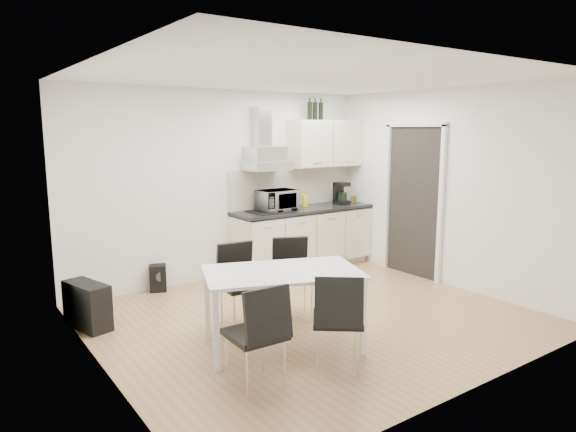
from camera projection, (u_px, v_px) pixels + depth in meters
name	position (u px, v px, depth m)	size (l,w,h in m)	color
ground	(312.00, 317.00, 5.70)	(4.50, 4.50, 0.00)	tan
wall_back	(224.00, 185.00, 7.09)	(4.50, 0.10, 2.60)	white
wall_front	(476.00, 232.00, 3.87)	(4.50, 0.10, 2.60)	white
wall_left	(97.00, 224.00, 4.21)	(0.10, 4.00, 2.60)	white
wall_right	(448.00, 188.00, 6.76)	(0.10, 4.00, 2.60)	white
ceiling	(314.00, 77.00, 5.27)	(4.50, 4.50, 0.00)	white
doorway	(413.00, 202.00, 7.22)	(0.08, 1.04, 2.10)	white
kitchenette	(304.00, 213.00, 7.63)	(2.22, 0.64, 2.52)	beige
dining_table	(282.00, 279.00, 4.85)	(1.65, 1.28, 0.75)	white
chair_far_left	(242.00, 286.00, 5.37)	(0.44, 0.50, 0.88)	black
chair_far_right	(293.00, 279.00, 5.63)	(0.44, 0.50, 0.88)	black
chair_near_left	(255.00, 335.00, 4.10)	(0.44, 0.50, 0.88)	black
chair_near_right	(338.00, 320.00, 4.42)	(0.44, 0.50, 0.88)	black
guitar_amp	(87.00, 305.00, 5.37)	(0.40, 0.63, 0.49)	black
floor_speaker	(158.00, 278.00, 6.61)	(0.21, 0.18, 0.34)	black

